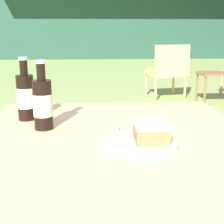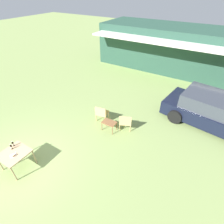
# 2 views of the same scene
# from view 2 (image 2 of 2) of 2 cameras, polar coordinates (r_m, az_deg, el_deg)

# --- Properties ---
(ground_plane) EXTENTS (60.00, 60.00, 0.00)m
(ground_plane) POSITION_cam_2_polar(r_m,az_deg,el_deg) (7.30, -27.70, -15.41)
(ground_plane) COLOR #8CA35B
(cabin_building) EXTENTS (9.77, 4.89, 2.91)m
(cabin_building) POSITION_cam_2_polar(r_m,az_deg,el_deg) (14.32, 17.96, 19.51)
(cabin_building) COLOR #284C3D
(cabin_building) RESTS_ON ground_plane
(parked_car) EXTENTS (4.38, 2.58, 1.40)m
(parked_car) POSITION_cam_2_polar(r_m,az_deg,el_deg) (8.97, 29.80, 0.34)
(parked_car) COLOR black
(parked_car) RESTS_ON ground_plane
(wicker_chair_cushioned) EXTENTS (0.59, 0.55, 0.80)m
(wicker_chair_cushioned) POSITION_cam_2_polar(r_m,az_deg,el_deg) (8.09, -3.33, -0.17)
(wicker_chair_cushioned) COLOR tan
(wicker_chair_cushioned) RESTS_ON ground_plane
(wicker_chair_plain) EXTENTS (0.66, 0.64, 0.80)m
(wicker_chair_plain) POSITION_cam_2_polar(r_m,az_deg,el_deg) (7.57, 4.39, -3.11)
(wicker_chair_plain) COLOR tan
(wicker_chair_plain) RESTS_ON ground_plane
(garden_side_table) EXTENTS (0.60, 0.40, 0.44)m
(garden_side_table) POSITION_cam_2_polar(r_m,az_deg,el_deg) (7.57, -0.92, -3.64)
(garden_side_table) COLOR brown
(garden_side_table) RESTS_ON ground_plane
(patio_table) EXTENTS (0.85, 0.88, 0.70)m
(patio_table) POSITION_cam_2_polar(r_m,az_deg,el_deg) (6.85, -29.22, -12.00)
(patio_table) COLOR tan
(patio_table) RESTS_ON ground_plane
(cake_on_plate) EXTENTS (0.20, 0.20, 0.07)m
(cake_on_plate) POSITION_cam_2_polar(r_m,az_deg,el_deg) (6.71, -29.54, -12.21)
(cake_on_plate) COLOR silver
(cake_on_plate) RESTS_ON patio_table
(cola_bottle_near) EXTENTS (0.06, 0.06, 0.22)m
(cola_bottle_near) POSITION_cam_2_polar(r_m,az_deg,el_deg) (6.93, -29.99, -9.88)
(cola_bottle_near) COLOR black
(cola_bottle_near) RESTS_ON patio_table
(cola_bottle_far) EXTENTS (0.06, 0.06, 0.22)m
(cola_bottle_far) POSITION_cam_2_polar(r_m,az_deg,el_deg) (7.02, -29.59, -9.09)
(cola_bottle_far) COLOR black
(cola_bottle_far) RESTS_ON patio_table
(fork) EXTENTS (0.15, 0.07, 0.01)m
(fork) POSITION_cam_2_polar(r_m,az_deg,el_deg) (6.77, -29.69, -12.02)
(fork) COLOR silver
(fork) RESTS_ON patio_table
(loose_bottle_cap) EXTENTS (0.03, 0.03, 0.01)m
(loose_bottle_cap) POSITION_cam_2_polar(r_m,az_deg,el_deg) (6.81, -28.92, -11.34)
(loose_bottle_cap) COLOR silver
(loose_bottle_cap) RESTS_ON patio_table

